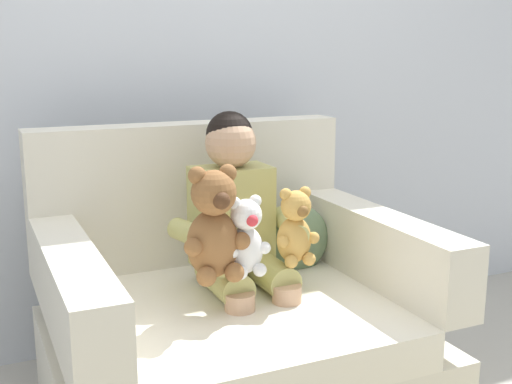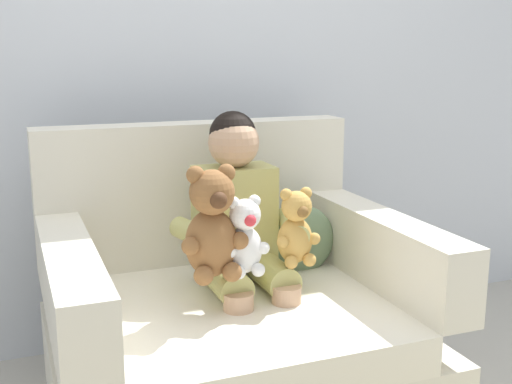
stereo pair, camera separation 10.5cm
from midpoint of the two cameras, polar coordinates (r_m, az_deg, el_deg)
name	(u,v)px [view 1 (the left image)]	position (r m, az deg, el deg)	size (l,w,h in m)	color
back_wall	(161,22)	(2.66, -9.51, 14.58)	(6.00, 0.10, 2.60)	silver
armchair	(229,326)	(2.19, -3.75, -11.71)	(1.16, 0.98, 0.93)	silver
seated_child	(239,225)	(2.14, -2.91, -2.93)	(0.45, 0.39, 0.82)	tan
plush_white	(246,238)	(1.95, -2.47, -4.09)	(0.14, 0.12, 0.24)	white
plush_honey	(295,228)	(2.05, 2.01, -3.23)	(0.15, 0.12, 0.25)	gold
plush_brown	(214,227)	(1.91, -5.31, -3.08)	(0.20, 0.17, 0.34)	brown
throw_pillow	(295,240)	(2.36, 2.21, -4.25)	(0.26, 0.12, 0.26)	slate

